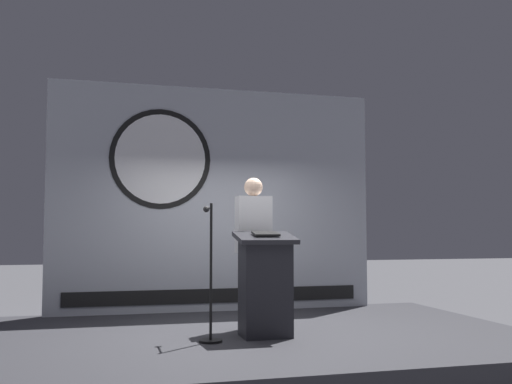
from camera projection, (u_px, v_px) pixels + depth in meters
name	position (u px, v px, depth m)	size (l,w,h in m)	color
ground_plane	(246.00, 360.00, 6.44)	(40.00, 40.00, 0.00)	#4C4C51
stage_platform	(246.00, 346.00, 6.45)	(6.40, 4.00, 0.30)	#333338
banner_display	(214.00, 198.00, 8.35)	(4.68, 0.12, 3.21)	#B2B7C1
podium	(265.00, 285.00, 6.27)	(0.64, 0.50, 1.14)	#26262B
speaker_person	(253.00, 251.00, 6.75)	(0.40, 0.26, 1.77)	black
microphone_stand	(210.00, 293.00, 6.00)	(0.24, 0.46, 1.43)	black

